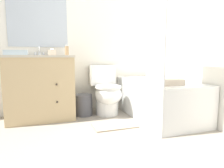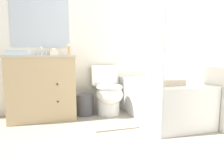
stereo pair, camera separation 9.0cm
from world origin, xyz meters
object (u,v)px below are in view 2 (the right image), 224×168
Objects in this scene: bath_mat at (115,126)px; bath_towel_folded at (169,82)px; toilet at (108,92)px; soap_dispenser at (68,50)px; hand_towel_folded at (18,53)px; vanity_cabinet at (43,86)px; tissue_box at (54,53)px; sink_faucet at (42,53)px; bathtub at (159,99)px; wastebasket at (85,105)px.

bath_towel_folded is at bearing -18.29° from bath_mat.
bath_towel_folded is at bearing -54.47° from toilet.
hand_towel_folded is at bearing -163.31° from soap_dispenser.
bath_mat is (-0.61, 0.20, -0.55)m from bath_towel_folded.
tissue_box reaches higher than vanity_cabinet.
tissue_box is 0.52m from hand_towel_folded.
soap_dispenser is (0.37, -0.14, 0.03)m from sink_faucet.
tissue_box is 0.89× the size of soap_dispenser.
soap_dispenser is 1.46m from bath_towel_folded.
bathtub is 1.65m from tissue_box.
sink_faucet is 1.12m from toilet.
hand_towel_folded is 1.52m from bath_mat.
soap_dispenser is (-0.55, 0.13, 0.62)m from toilet.
wastebasket is 1.13m from hand_towel_folded.
vanity_cabinet is 2.84× the size of bath_towel_folded.
hand_towel_folded is at bearing -177.25° from toilet.
hand_towel_folded is at bearing 156.01° from bath_mat.
vanity_cabinet is 1.64× the size of bath_mat.
bathtub is 0.79m from bath_mat.
bath_mat is (0.68, -0.78, -0.91)m from tissue_box.
hand_towel_folded is at bearing 157.97° from bath_towel_folded.
tissue_box reaches higher than wastebasket.
sink_faucet is 0.10× the size of bathtub.
bath_mat is (-0.07, -0.55, -0.32)m from toilet.
tissue_box reaches higher than bath_mat.
tissue_box is at bearing 156.17° from soap_dispenser.
sink_faucet is 0.98m from wastebasket.
soap_dispenser is at bearing 16.69° from hand_towel_folded.
vanity_cabinet is 0.62× the size of bathtub.
sink_faucet is 1.82m from bathtub.
vanity_cabinet is 6.22× the size of tissue_box.
tissue_box is 0.46× the size of bath_towel_folded.
bath_mat is (0.28, -0.61, -0.15)m from wastebasket.
bathtub is at bearing -22.15° from soap_dispenser.
bathtub is 8.87× the size of soap_dispenser.
wastebasket is 1.94× the size of soap_dispenser.
hand_towel_folded is 1.89m from bath_towel_folded.
toilet is at bearing 82.97° from bath_mat.
soap_dispenser is (0.20, -0.09, 0.03)m from tissue_box.
bath_towel_folded is (-0.12, -0.40, 0.29)m from bathtub.
sink_faucet reaches higher than wastebasket.
bath_mat is (0.85, -0.63, -0.44)m from vanity_cabinet.
wastebasket is at bearing 171.29° from toilet.
toilet is at bearing -16.49° from tissue_box.
sink_faucet is 0.90× the size of soap_dispenser.
soap_dispenser reaches higher than vanity_cabinet.
tissue_box is (-1.41, 0.58, 0.65)m from bathtub.
wastebasket is 0.68m from bath_mat.
toilet is 0.84m from soap_dispenser.
toilet is at bearing 151.44° from bathtub.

